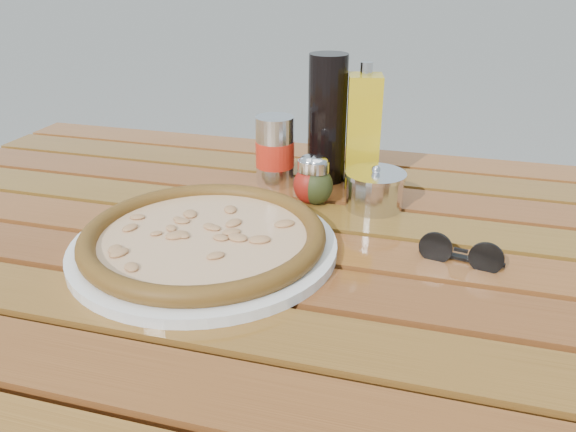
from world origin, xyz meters
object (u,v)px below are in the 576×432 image
(oregano_shaker, at_px, (316,181))
(dark_bottle, at_px, (327,119))
(pepper_shaker, at_px, (310,180))
(sunglasses, at_px, (461,254))
(olive_oil_cruet, at_px, (363,130))
(plate, at_px, (204,246))
(pizza, at_px, (204,236))
(table, at_px, (284,287))
(parmesan_tin, at_px, (375,190))
(soda_can, at_px, (275,152))

(oregano_shaker, height_order, dark_bottle, dark_bottle)
(pepper_shaker, height_order, sunglasses, pepper_shaker)
(dark_bottle, distance_m, olive_oil_cruet, 0.07)
(plate, height_order, pizza, pizza)
(table, bearing_deg, parmesan_tin, 55.23)
(pizza, bearing_deg, table, 30.37)
(dark_bottle, height_order, sunglasses, dark_bottle)
(pepper_shaker, height_order, dark_bottle, dark_bottle)
(oregano_shaker, relative_size, soda_can, 0.68)
(pizza, height_order, parmesan_tin, parmesan_tin)
(soda_can, bearing_deg, oregano_shaker, -36.65)
(pepper_shaker, distance_m, olive_oil_cruet, 0.14)
(table, relative_size, plate, 3.89)
(plate, relative_size, olive_oil_cruet, 1.71)
(oregano_shaker, relative_size, olive_oil_cruet, 0.39)
(table, height_order, plate, plate)
(oregano_shaker, relative_size, sunglasses, 0.74)
(plate, height_order, parmesan_tin, parmesan_tin)
(plate, distance_m, parmesan_tin, 0.29)
(table, xyz_separation_m, parmesan_tin, (0.11, 0.15, 0.11))
(pepper_shaker, height_order, olive_oil_cruet, olive_oil_cruet)
(sunglasses, bearing_deg, table, -169.76)
(pepper_shaker, relative_size, sunglasses, 0.74)
(pepper_shaker, xyz_separation_m, oregano_shaker, (0.01, -0.00, 0.00))
(table, bearing_deg, pepper_shaker, 89.16)
(sunglasses, bearing_deg, pepper_shaker, 158.92)
(pepper_shaker, xyz_separation_m, dark_bottle, (0.00, 0.11, 0.07))
(oregano_shaker, xyz_separation_m, dark_bottle, (-0.01, 0.11, 0.07))
(plate, xyz_separation_m, soda_can, (0.02, 0.27, 0.05))
(table, relative_size, pizza, 3.39)
(table, height_order, olive_oil_cruet, olive_oil_cruet)
(oregano_shaker, height_order, olive_oil_cruet, olive_oil_cruet)
(soda_can, distance_m, sunglasses, 0.38)
(table, xyz_separation_m, pizza, (-0.10, -0.06, 0.10))
(parmesan_tin, bearing_deg, olive_oil_cruet, 111.03)
(soda_can, bearing_deg, pepper_shaker, -39.79)
(table, relative_size, soda_can, 11.67)
(table, distance_m, sunglasses, 0.25)
(table, xyz_separation_m, plate, (-0.10, -0.06, 0.08))
(oregano_shaker, bearing_deg, table, -94.98)
(pepper_shaker, xyz_separation_m, olive_oil_cruet, (0.07, 0.10, 0.06))
(oregano_shaker, distance_m, dark_bottle, 0.13)
(plate, bearing_deg, dark_bottle, 71.92)
(dark_bottle, height_order, parmesan_tin, dark_bottle)
(table, bearing_deg, oregano_shaker, 85.02)
(plate, distance_m, pepper_shaker, 0.23)
(parmesan_tin, bearing_deg, plate, -134.11)
(pizza, bearing_deg, olive_oil_cruet, 61.64)
(pizza, distance_m, sunglasses, 0.34)
(pizza, bearing_deg, oregano_shaker, 61.38)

